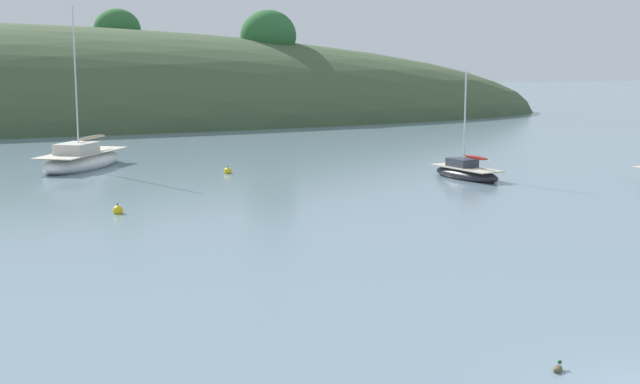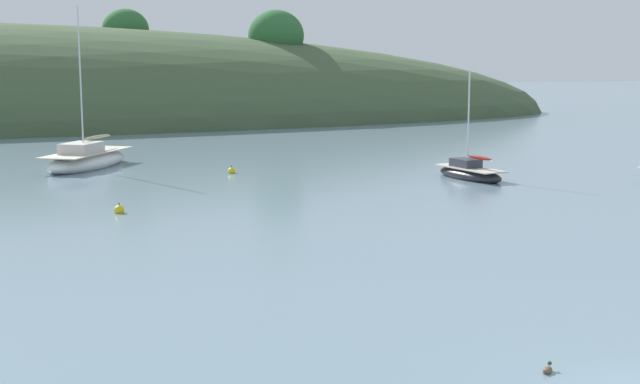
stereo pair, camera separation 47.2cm
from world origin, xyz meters
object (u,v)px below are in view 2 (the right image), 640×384
Objects in this scene: mooring_buoy_outer at (119,210)px; duck_lone_left at (548,370)px; mooring_buoy_channel at (232,171)px; sailboat_white_near at (87,160)px; sailboat_orange_cutter at (470,173)px.

mooring_buoy_outer is 22.98m from duck_lone_left.
mooring_buoy_channel is 33.08m from duck_lone_left.
sailboat_white_near is 38.96m from duck_lone_left.
sailboat_orange_cutter is at bearing 63.77° from duck_lone_left.
mooring_buoy_outer is (0.03, -16.33, -0.35)m from sailboat_white_near.
duck_lone_left is at bearing -92.31° from mooring_buoy_channel.
sailboat_white_near is at bearing 144.62° from mooring_buoy_channel.
sailboat_orange_cutter is 11.22× the size of mooring_buoy_channel.
mooring_buoy_outer is at bearing 105.74° from duck_lone_left.
mooring_buoy_channel is 13.30m from mooring_buoy_outer.
mooring_buoy_channel is at bearing 150.84° from sailboat_orange_cutter.
sailboat_white_near is at bearing 148.29° from sailboat_orange_cutter.
sailboat_orange_cutter is at bearing 12.83° from mooring_buoy_outer.
duck_lone_left is (-13.06, -26.51, -0.27)m from sailboat_orange_cutter.
sailboat_white_near is 1.62× the size of sailboat_orange_cutter.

